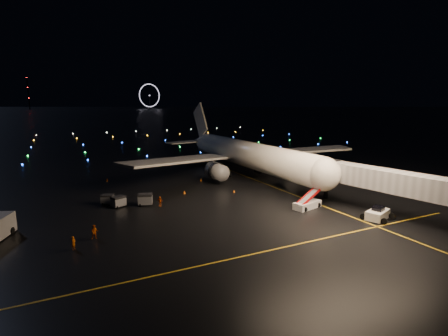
{
  "coord_description": "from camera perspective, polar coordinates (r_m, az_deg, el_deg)",
  "views": [
    {
      "loc": [
        -25.1,
        -40.01,
        16.14
      ],
      "look_at": [
        0.51,
        12.0,
        5.0
      ],
      "focal_mm": 28.0,
      "sensor_mm": 36.0,
      "label": 1
    }
  ],
  "objects": [
    {
      "name": "taxiway_lights",
      "position": [
        149.01,
        -16.41,
        4.28
      ],
      "size": [
        164.0,
        92.0,
        0.36
      ],
      "primitive_type": null,
      "color": "black",
      "rests_on": "ground"
    },
    {
      "name": "safety_cone_2",
      "position": [
        62.4,
        -6.5,
        -3.92
      ],
      "size": [
        0.59,
        0.59,
        0.56
      ],
      "primitive_type": "cone",
      "rotation": [
        0.0,
        0.0,
        -0.24
      ],
      "color": "orange",
      "rests_on": "ground"
    },
    {
      "name": "radio_mast",
      "position": [
        780.95,
        -29.33,
        10.68
      ],
      "size": [
        1.8,
        1.8,
        64.0
      ],
      "primitive_type": "cylinder",
      "color": "black",
      "rests_on": "ground"
    },
    {
      "name": "safety_cone_0",
      "position": [
        62.91,
        1.64,
        -3.78
      ],
      "size": [
        0.43,
        0.43,
        0.44
      ],
      "primitive_type": "cone",
      "rotation": [
        0.0,
        0.0,
        -0.1
      ],
      "color": "orange",
      "rests_on": "ground"
    },
    {
      "name": "lane_centre",
      "position": [
        68.28,
        7.57,
        -2.88
      ],
      "size": [
        0.25,
        80.0,
        0.02
      ],
      "primitive_type": "cube",
      "color": "gold",
      "rests_on": "ground"
    },
    {
      "name": "safety_cone_1",
      "position": [
        71.71,
        -3.78,
        -1.94
      ],
      "size": [
        0.57,
        0.57,
        0.52
      ],
      "primitive_type": "cone",
      "rotation": [
        0.0,
        0.0,
        -0.29
      ],
      "color": "orange",
      "rests_on": "ground"
    },
    {
      "name": "lane_cross",
      "position": [
        39.55,
        7.12,
        -13.28
      ],
      "size": [
        60.0,
        0.25,
        0.02
      ],
      "primitive_type": "cube",
      "color": "gold",
      "rests_on": "ground"
    },
    {
      "name": "belt_loader",
      "position": [
        54.85,
        13.46,
        -4.7
      ],
      "size": [
        7.22,
        3.55,
        3.38
      ],
      "primitive_type": null,
      "rotation": [
        0.0,
        0.0,
        0.25
      ],
      "color": "silver",
      "rests_on": "ground"
    },
    {
      "name": "safety_cone_3",
      "position": [
        75.59,
        -18.56,
        -1.82
      ],
      "size": [
        0.58,
        0.58,
        0.53
      ],
      "primitive_type": "cone",
      "rotation": [
        0.0,
        0.0,
        0.3
      ],
      "color": "orange",
      "rests_on": "ground"
    },
    {
      "name": "ferris_wheel",
      "position": [
        784.71,
        -12.06,
        11.36
      ],
      "size": [
        49.33,
        16.8,
        52.0
      ],
      "primitive_type": null,
      "rotation": [
        0.0,
        0.0,
        0.26
      ],
      "color": "black",
      "rests_on": "ground"
    },
    {
      "name": "airliner",
      "position": [
        78.01,
        2.68,
        4.78
      ],
      "size": [
        56.49,
        53.76,
        15.75
      ],
      "primitive_type": null,
      "rotation": [
        0.0,
        0.0,
        0.02
      ],
      "color": "white",
      "rests_on": "ground"
    },
    {
      "name": "baggage_cart_1",
      "position": [
        56.65,
        -16.85,
        -5.27
      ],
      "size": [
        2.38,
        2.07,
        1.69
      ],
      "primitive_type": "cube",
      "rotation": [
        0.0,
        0.0,
        0.41
      ],
      "color": "gray",
      "rests_on": "ground"
    },
    {
      "name": "ground",
      "position": [
        341.31,
        -22.16,
        7.37
      ],
      "size": [
        2000.0,
        2000.0,
        0.0
      ],
      "primitive_type": "plane",
      "color": "black",
      "rests_on": "ground"
    },
    {
      "name": "crew_c",
      "position": [
        55.52,
        -10.43,
        -5.37
      ],
      "size": [
        0.93,
        0.88,
        1.55
      ],
      "primitive_type": "imported",
      "rotation": [
        0.0,
        0.0,
        -0.72
      ],
      "color": "orange",
      "rests_on": "ground"
    },
    {
      "name": "baggage_cart_2",
      "position": [
        58.59,
        -18.48,
        -4.89
      ],
      "size": [
        2.22,
        1.92,
        1.58
      ],
      "primitive_type": "cube",
      "rotation": [
        0.0,
        0.0,
        -0.4
      ],
      "color": "gray",
      "rests_on": "ground"
    },
    {
      "name": "baggage_cart_0",
      "position": [
        56.43,
        -12.73,
        -5.04
      ],
      "size": [
        2.54,
        2.12,
        1.85
      ],
      "primitive_type": "cube",
      "rotation": [
        0.0,
        0.0,
        -0.31
      ],
      "color": "gray",
      "rests_on": "ground"
    },
    {
      "name": "crew_a",
      "position": [
        42.63,
        -23.35,
        -11.17
      ],
      "size": [
        0.65,
        0.68,
        1.57
      ],
      "primitive_type": "imported",
      "rotation": [
        0.0,
        0.0,
        0.9
      ],
      "color": "orange",
      "rests_on": "ground"
    },
    {
      "name": "pushback_tug",
      "position": [
        53.11,
        23.82,
        -6.72
      ],
      "size": [
        4.4,
        3.27,
        1.87
      ],
      "primitive_type": "cube",
      "rotation": [
        0.0,
        0.0,
        0.35
      ],
      "color": "silver",
      "rests_on": "ground"
    },
    {
      "name": "crew_b",
      "position": [
        44.83,
        -20.36,
        -9.74
      ],
      "size": [
        0.89,
        0.72,
        1.74
      ],
      "primitive_type": "imported",
      "rotation": [
        0.0,
        0.0,
        -0.07
      ],
      "color": "orange",
      "rests_on": "ground"
    }
  ]
}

